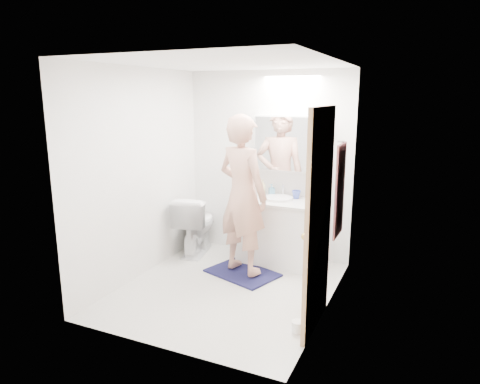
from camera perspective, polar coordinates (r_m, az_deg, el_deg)
The scene contains 23 objects.
floor at distance 4.87m, azimuth -1.79°, elevation -12.69°, with size 2.50×2.50×0.00m, color silver.
ceiling at distance 4.41m, azimuth -2.01°, elevation 16.75°, with size 2.50×2.50×0.00m, color white.
wall_back at distance 5.62m, azimuth 3.73°, elevation 3.59°, with size 2.50×2.50×0.00m, color white.
wall_front at distance 3.44m, azimuth -11.09°, elevation -2.51°, with size 2.50×2.50×0.00m, color white.
wall_left at distance 5.06m, azimuth -13.16°, elevation 2.26°, with size 2.50×2.50×0.00m, color white.
wall_right at distance 4.13m, azimuth 11.94°, elevation 0.02°, with size 2.50×2.50×0.00m, color white.
vanity_cabinet at distance 5.47m, azimuth 4.88°, elevation -5.42°, with size 0.90×0.55×0.78m, color white.
countertop at distance 5.36m, azimuth 4.97°, elevation -1.25°, with size 0.95×0.58×0.04m, color silver.
sink_basin at distance 5.38m, azimuth 5.08°, elevation -0.82°, with size 0.36×0.36×0.03m, color white.
faucet at distance 5.54m, azimuth 5.74°, elevation 0.26°, with size 0.02×0.02×0.16m, color silver.
medicine_cabinet at distance 5.41m, azimuth 6.49°, elevation 6.39°, with size 0.88×0.14×0.70m, color white.
mirror_panel at distance 5.34m, azimuth 6.23°, elevation 6.31°, with size 0.84×0.01×0.66m, color silver.
toilet at distance 5.81m, azimuth -5.90°, elevation -4.25°, with size 0.45×0.78×0.80m, color white.
bath_rug at distance 5.23m, azimuth 0.33°, elevation -10.67°, with size 0.80×0.55×0.02m, color #14183F.
person at distance 4.93m, azimuth 0.34°, elevation -0.40°, with size 0.67×0.44×1.84m, color tan.
door at distance 3.86m, azimuth 10.38°, elevation -3.90°, with size 0.04×0.80×2.00m, color tan.
door_knob at distance 3.60m, azimuth 8.56°, elevation -5.86°, with size 0.06×0.06×0.06m, color gold.
towel at distance 4.69m, azimuth 13.08°, elevation 0.20°, with size 0.02×0.42×1.00m, color #111637.
towel_hook at distance 4.61m, azimuth 13.25°, elevation 6.54°, with size 0.02×0.02×0.07m, color silver.
soap_bottle_a at distance 5.55m, azimuth 3.03°, elevation 0.59°, with size 0.08×0.08×0.21m, color beige.
soap_bottle_b at distance 5.55m, azimuth 4.22°, elevation 0.27°, with size 0.07×0.07×0.15m, color #5393B3.
toothbrush_cup at distance 5.43m, azimuth 7.47°, elevation -0.34°, with size 0.11×0.11×0.10m, color #3D51B7.
toilet_paper_roll at distance 4.10m, azimuth 7.63°, elevation -17.25°, with size 0.11×0.11×0.10m, color white.
Camera 1 is at (1.94, -3.95, 2.09)m, focal length 32.19 mm.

